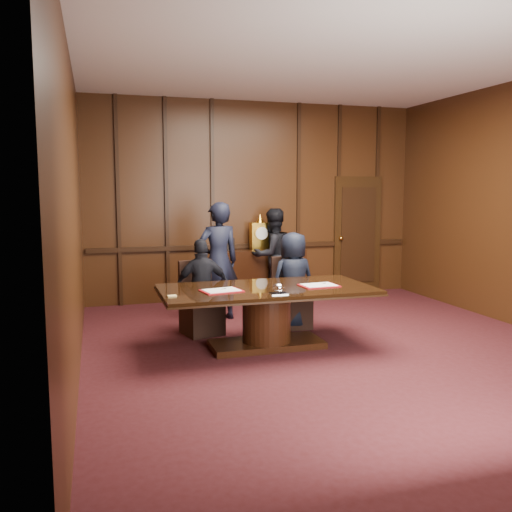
{
  "coord_description": "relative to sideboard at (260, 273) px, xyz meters",
  "views": [
    {
      "loc": [
        -2.79,
        -5.83,
        1.97
      ],
      "look_at": [
        -0.68,
        1.25,
        1.05
      ],
      "focal_mm": 38.0,
      "sensor_mm": 36.0,
      "label": 1
    }
  ],
  "objects": [
    {
      "name": "conference_table",
      "position": [
        -0.78,
        -2.82,
        0.02
      ],
      "size": [
        2.62,
        1.32,
        0.76
      ],
      "color": "black",
      "rests_on": "ground"
    },
    {
      "name": "chair_right",
      "position": [
        -0.13,
        -1.95,
        -0.19
      ],
      "size": [
        0.49,
        0.49,
        0.99
      ],
      "rotation": [
        0.0,
        0.0,
        -0.03
      ],
      "color": "black",
      "rests_on": "ground"
    },
    {
      "name": "signatory_left",
      "position": [
        -1.43,
        -2.02,
        0.17
      ],
      "size": [
        0.77,
        0.33,
        1.31
      ],
      "primitive_type": "imported",
      "rotation": [
        0.0,
        0.0,
        3.16
      ],
      "color": "black",
      "rests_on": "ground"
    },
    {
      "name": "chair_left",
      "position": [
        -1.44,
        -1.95,
        -0.19
      ],
      "size": [
        0.58,
        0.58,
        0.99
      ],
      "rotation": [
        0.0,
        0.0,
        0.25
      ],
      "color": "black",
      "rests_on": "ground"
    },
    {
      "name": "folder_left",
      "position": [
        -1.38,
        -2.92,
        0.28
      ],
      "size": [
        0.51,
        0.41,
        0.02
      ],
      "rotation": [
        0.0,
        0.0,
        0.18
      ],
      "color": "#A30F15",
      "rests_on": "conference_table"
    },
    {
      "name": "room",
      "position": [
        0.07,
        -3.12,
        1.24
      ],
      "size": [
        7.0,
        7.04,
        3.5
      ],
      "color": "#340E10",
      "rests_on": "ground"
    },
    {
      "name": "witness_right",
      "position": [
        0.16,
        -0.23,
        0.33
      ],
      "size": [
        0.93,
        0.8,
        1.64
      ],
      "primitive_type": "imported",
      "rotation": [
        0.0,
        0.0,
        3.4
      ],
      "color": "black",
      "rests_on": "ground"
    },
    {
      "name": "signatory_right",
      "position": [
        -0.13,
        -2.02,
        0.2
      ],
      "size": [
        0.73,
        0.53,
        1.37
      ],
      "primitive_type": "imported",
      "rotation": [
        0.0,
        0.0,
        3.3
      ],
      "color": "black",
      "rests_on": "ground"
    },
    {
      "name": "witness_left",
      "position": [
        -1.03,
        -1.21,
        0.4
      ],
      "size": [
        0.7,
        0.52,
        1.78
      ],
      "primitive_type": "imported",
      "rotation": [
        0.0,
        0.0,
        3.29
      ],
      "color": "black",
      "rests_on": "ground"
    },
    {
      "name": "folder_right",
      "position": [
        -0.13,
        -2.92,
        0.28
      ],
      "size": [
        0.48,
        0.36,
        0.02
      ],
      "rotation": [
        0.0,
        0.0,
        0.06
      ],
      "color": "#A30F15",
      "rests_on": "conference_table"
    },
    {
      "name": "sideboard",
      "position": [
        0.0,
        0.0,
        0.0
      ],
      "size": [
        1.6,
        0.45,
        1.54
      ],
      "color": "black",
      "rests_on": "ground"
    },
    {
      "name": "notepad",
      "position": [
        -1.98,
        -3.07,
        0.28
      ],
      "size": [
        0.1,
        0.08,
        0.01
      ],
      "primitive_type": "cube",
      "rotation": [
        0.0,
        0.0,
        0.06
      ],
      "color": "#FFD67C",
      "rests_on": "conference_table"
    },
    {
      "name": "inkstand",
      "position": [
        -0.78,
        -3.27,
        0.33
      ],
      "size": [
        0.2,
        0.14,
        0.12
      ],
      "color": "white",
      "rests_on": "conference_table"
    }
  ]
}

